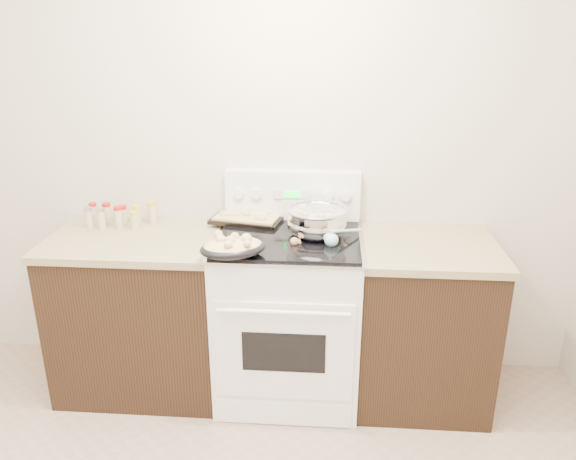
{
  "coord_description": "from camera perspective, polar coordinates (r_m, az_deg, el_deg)",
  "views": [
    {
      "loc": [
        0.55,
        -1.32,
        2.01
      ],
      "look_at": [
        0.35,
        1.37,
        1.0
      ],
      "focal_mm": 35.0,
      "sensor_mm": 36.0,
      "label": 1
    }
  ],
  "objects": [
    {
      "name": "mixing_bowl",
      "position": [
        2.96,
        2.93,
        0.89
      ],
      "size": [
        0.4,
        0.4,
        0.19
      ],
      "color": "silver",
      "rests_on": "kitchen_range"
    },
    {
      "name": "counter_right",
      "position": [
        3.2,
        13.41,
        -9.04
      ],
      "size": [
        0.73,
        0.67,
        0.92
      ],
      "color": "black",
      "rests_on": "ground"
    },
    {
      "name": "blue_ladle",
      "position": [
        2.85,
        4.64,
        -0.89
      ],
      "size": [
        0.2,
        0.21,
        0.09
      ],
      "color": "#90CCD7",
      "rests_on": "kitchen_range"
    },
    {
      "name": "kitchen_range",
      "position": [
        3.14,
        0.08,
        -8.39
      ],
      "size": [
        0.78,
        0.73,
        1.22
      ],
      "color": "white",
      "rests_on": "ground"
    },
    {
      "name": "roasting_pan",
      "position": [
        2.7,
        -5.64,
        -1.7
      ],
      "size": [
        0.38,
        0.32,
        0.11
      ],
      "color": "black",
      "rests_on": "kitchen_range"
    },
    {
      "name": "spice_jars",
      "position": [
        3.3,
        -16.85,
        1.44
      ],
      "size": [
        0.39,
        0.15,
        0.13
      ],
      "color": "#BFB28C",
      "rests_on": "counter_left"
    },
    {
      "name": "counter_left",
      "position": [
        3.32,
        -14.5,
        -7.98
      ],
      "size": [
        0.93,
        0.67,
        0.92
      ],
      "color": "black",
      "rests_on": "ground"
    },
    {
      "name": "baking_sheet",
      "position": [
        3.2,
        -4.08,
        1.34
      ],
      "size": [
        0.44,
        0.34,
        0.06
      ],
      "color": "black",
      "rests_on": "kitchen_range"
    },
    {
      "name": "room_shell",
      "position": [
        1.46,
        -18.18,
        7.4
      ],
      "size": [
        4.1,
        3.6,
        2.75
      ],
      "color": "beige",
      "rests_on": "ground"
    },
    {
      "name": "wooden_spoon",
      "position": [
        2.88,
        0.79,
        -0.93
      ],
      "size": [
        0.06,
        0.25,
        0.04
      ],
      "color": "tan",
      "rests_on": "kitchen_range"
    }
  ]
}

